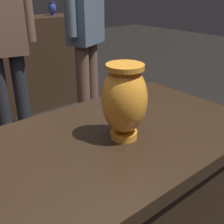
# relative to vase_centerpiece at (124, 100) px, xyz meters

# --- Properties ---
(vase_centerpiece) EXTENTS (0.15, 0.15, 0.26)m
(vase_centerpiece) POSITION_rel_vase_centerpiece_xyz_m (0.00, 0.00, 0.00)
(vase_centerpiece) COLOR orange
(vase_centerpiece) RESTS_ON display_plinth
(shelf_vase_far_right) EXTENTS (0.08, 0.08, 0.14)m
(shelf_vase_far_right) POSITION_rel_vase_centerpiece_xyz_m (0.97, 2.24, 0.12)
(shelf_vase_far_right) COLOR #2D429E
(shelf_vase_far_right) RESTS_ON back_display_shelf
(visitor_near_right) EXTENTS (0.43, 0.30, 1.72)m
(visitor_near_right) POSITION_rel_vase_centerpiece_xyz_m (0.73, 1.28, 0.08)
(visitor_near_right) COLOR brown
(visitor_near_right) RESTS_ON ground_plane
(visitor_center_back) EXTENTS (0.46, 0.25, 1.67)m
(visitor_center_back) POSITION_rel_vase_centerpiece_xyz_m (0.10, 1.40, 0.05)
(visitor_center_back) COLOR #232328
(visitor_center_back) RESTS_ON ground_plane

